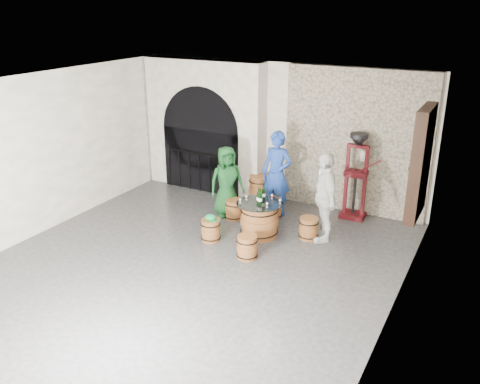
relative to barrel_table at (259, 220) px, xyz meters
The scene contains 30 objects.
ground 1.91m from the barrel_table, 106.71° to the right, with size 8.00×8.00×0.00m, color #2C2C2F.
wall_back 2.58m from the barrel_table, 103.80° to the left, with size 8.00×8.00×0.00m, color white.
wall_left 4.59m from the barrel_table, 155.99° to the right, with size 8.00×8.00×0.00m, color white.
wall_right 3.68m from the barrel_table, 31.31° to the right, with size 8.00×8.00×0.00m, color white.
ceiling 3.41m from the barrel_table, 106.71° to the right, with size 8.00×8.00×0.00m, color beige.
stone_facing_panel 2.78m from the barrel_table, 59.52° to the left, with size 3.20×0.12×3.18m, color #A09780.
arched_opening 3.35m from the barrel_table, 141.55° to the left, with size 3.10×0.60×3.19m.
shuttered_window 3.24m from the barrel_table, 11.93° to the left, with size 0.23×1.10×2.00m.
barrel_table is the anchor object (origin of this frame).
barrel_stool_left 1.00m from the barrel_table, 149.50° to the left, with size 0.40×0.40×0.45m.
barrel_stool_far 1.00m from the barrel_table, 98.03° to the left, with size 0.40×0.40×0.45m.
barrel_stool_right 1.00m from the barrel_table, 20.70° to the left, with size 0.40×0.40×0.45m.
barrel_stool_near_right 1.00m from the barrel_table, 77.05° to the right, with size 0.40×0.40×0.45m.
barrel_stool_near_left 1.00m from the barrel_table, 139.62° to the right, with size 0.40×0.40×0.45m.
green_cap 1.00m from the barrel_table, 139.45° to the right, with size 0.26×0.22×0.12m.
person_green 1.36m from the barrel_table, 149.50° to the left, with size 0.76×0.50×1.56m, color #12421B.
person_blue 1.34m from the barrel_table, 98.03° to the left, with size 0.69×0.45×1.89m, color #1B3B96.
person_white 1.38m from the barrel_table, 20.70° to the left, with size 1.06×0.44×1.81m, color silver.
wine_bottle_left 0.49m from the barrel_table, 103.40° to the right, with size 0.08×0.08×0.32m.
wine_bottle_center 0.50m from the barrel_table, 56.27° to the right, with size 0.08×0.08×0.32m.
wine_bottle_right 0.53m from the barrel_table, 92.31° to the left, with size 0.08×0.08×0.32m.
tasting_glass_a 0.56m from the barrel_table, 150.36° to the right, with size 0.05×0.05×0.10m, color #A96B21, non-canonical shape.
tasting_glass_b 0.58m from the barrel_table, 21.17° to the left, with size 0.05×0.05×0.10m, color #A96B21, non-canonical shape.
tasting_glass_c 0.47m from the barrel_table, 117.80° to the left, with size 0.05×0.05×0.10m, color #A96B21, non-canonical shape.
tasting_glass_d 0.54m from the barrel_table, 69.68° to the left, with size 0.05×0.05×0.10m, color #A96B21, non-canonical shape.
tasting_glass_e 0.49m from the barrel_table, 30.54° to the right, with size 0.05×0.05×0.10m, color #A96B21, non-canonical shape.
tasting_glass_f 0.51m from the barrel_table, behind, with size 0.05×0.05×0.10m, color #A96B21, non-canonical shape.
side_barrel 1.83m from the barrel_table, 116.07° to the left, with size 0.50×0.50×0.66m.
corking_press 2.41m from the barrel_table, 52.04° to the left, with size 0.78×0.42×1.89m.
control_box 2.74m from the barrel_table, 53.76° to the left, with size 0.18×0.10×0.22m, color silver.
Camera 1 is at (4.58, -6.63, 4.48)m, focal length 38.00 mm.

